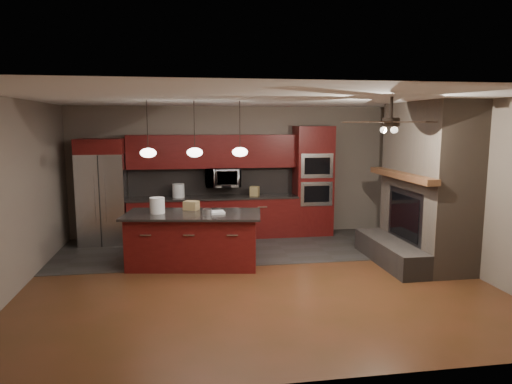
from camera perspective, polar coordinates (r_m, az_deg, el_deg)
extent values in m
plane|color=#592D1A|center=(7.38, -0.08, -10.68)|extent=(7.00, 7.00, 0.00)
cube|color=white|center=(6.98, -0.09, 11.59)|extent=(7.00, 6.00, 0.02)
cube|color=slate|center=(9.99, -2.77, 2.60)|extent=(7.00, 0.02, 2.80)
cube|color=slate|center=(8.33, 24.43, 0.68)|extent=(0.02, 6.00, 2.80)
cube|color=slate|center=(7.37, -28.08, -0.49)|extent=(0.02, 6.00, 2.80)
cube|color=#312E2C|center=(9.08, -1.86, -6.96)|extent=(7.00, 2.40, 0.01)
cube|color=#6B5A4C|center=(8.46, 20.68, 1.00)|extent=(0.80, 2.00, 2.80)
cube|color=#3E3833|center=(8.39, 16.36, -7.22)|extent=(0.50, 2.00, 0.40)
cube|color=#2D2D30|center=(8.37, 18.21, -2.95)|extent=(0.05, 1.20, 0.95)
cube|color=black|center=(8.36, 18.06, -2.95)|extent=(0.02, 1.00, 0.75)
cube|color=brown|center=(8.21, 17.70, 1.98)|extent=(0.22, 2.10, 0.10)
cube|color=#5B1210|center=(9.81, -5.30, -3.28)|extent=(3.55, 0.60, 0.86)
cube|color=black|center=(9.73, -5.33, -0.68)|extent=(3.59, 0.64, 0.04)
cube|color=black|center=(9.96, -5.46, 1.39)|extent=(3.55, 0.03, 0.60)
cube|color=#5B1210|center=(9.74, -5.46, 5.08)|extent=(3.55, 0.35, 0.70)
cube|color=#5B1210|center=(10.06, 7.11, 1.38)|extent=(0.80, 0.60, 2.38)
cube|color=silver|center=(9.80, 7.58, -0.23)|extent=(0.70, 0.03, 0.52)
cube|color=black|center=(9.78, 7.61, -0.25)|extent=(0.55, 0.02, 0.35)
cube|color=silver|center=(9.73, 7.65, 3.26)|extent=(0.70, 0.03, 0.52)
cube|color=black|center=(9.71, 7.68, 3.25)|extent=(0.55, 0.02, 0.35)
imported|color=silver|center=(9.73, -4.21, 1.84)|extent=(0.73, 0.41, 0.50)
cube|color=silver|center=(9.76, -18.60, -0.83)|extent=(0.92, 0.72, 1.84)
cube|color=#2D2D30|center=(9.40, -18.96, -1.18)|extent=(0.02, 0.02, 1.82)
cube|color=silver|center=(9.40, -19.59, -0.87)|extent=(0.03, 0.03, 0.92)
cube|color=silver|center=(9.37, -18.38, -0.85)|extent=(0.03, 0.03, 0.92)
cube|color=#5B1210|center=(9.65, -18.90, 5.44)|extent=(0.92, 0.72, 0.30)
cube|color=#5B1210|center=(7.94, -7.85, -6.04)|extent=(2.27, 1.23, 0.88)
cube|color=black|center=(7.84, -7.92, -2.79)|extent=(2.44, 1.41, 0.04)
cylinder|color=white|center=(7.91, -12.24, -1.66)|extent=(0.30, 0.30, 0.27)
cylinder|color=#B1B1B6|center=(7.63, -6.11, -2.51)|extent=(0.21, 0.21, 0.11)
cube|color=white|center=(7.77, -5.32, -2.56)|extent=(0.38, 0.28, 0.04)
cube|color=#967A4D|center=(8.14, -8.09, -1.67)|extent=(0.30, 0.27, 0.16)
cylinder|color=white|center=(9.68, -9.68, 0.17)|extent=(0.26, 0.26, 0.29)
cube|color=#9F8852|center=(9.75, -0.17, 0.11)|extent=(0.23, 0.20, 0.21)
cylinder|color=black|center=(7.60, -13.44, 8.17)|extent=(0.01, 0.01, 0.78)
ellipsoid|color=white|center=(7.62, -13.33, 4.78)|extent=(0.26, 0.26, 0.16)
cylinder|color=black|center=(7.59, -7.73, 8.32)|extent=(0.01, 0.01, 0.78)
ellipsoid|color=white|center=(7.60, -7.66, 4.92)|extent=(0.26, 0.26, 0.16)
cylinder|color=black|center=(7.64, -2.04, 8.39)|extent=(0.01, 0.01, 0.78)
ellipsoid|color=white|center=(7.65, -2.02, 5.02)|extent=(0.26, 0.26, 0.16)
cylinder|color=black|center=(6.74, 16.58, 10.08)|extent=(0.04, 0.04, 0.30)
cylinder|color=black|center=(6.73, 16.51, 8.38)|extent=(0.24, 0.24, 0.12)
cube|color=#342114|center=(6.90, 19.39, 8.25)|extent=(0.60, 0.12, 0.01)
cube|color=#342114|center=(7.11, 16.11, 8.38)|extent=(0.30, 0.61, 0.01)
cube|color=#342114|center=(6.81, 13.34, 8.50)|extent=(0.56, 0.45, 0.01)
cube|color=#342114|center=(6.40, 14.87, 8.46)|extent=(0.56, 0.45, 0.01)
cube|color=#342114|center=(6.46, 18.85, 8.29)|extent=(0.30, 0.61, 0.01)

